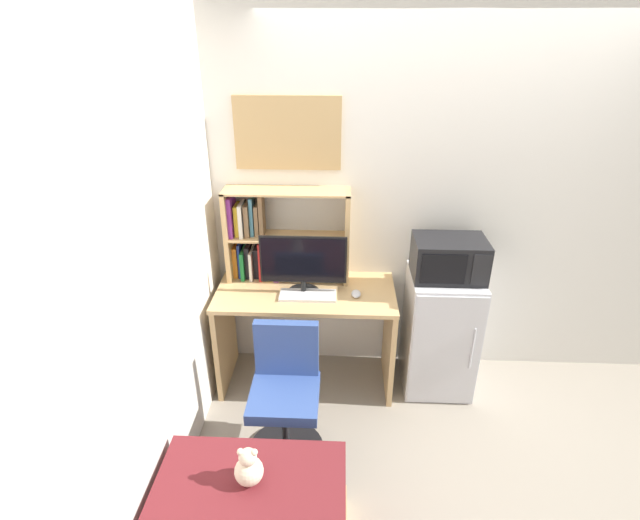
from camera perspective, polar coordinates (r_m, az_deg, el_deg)
wall_back at (r=3.54m, az=20.84°, el=6.11°), size 6.40×0.04×2.60m
wall_left at (r=2.11m, az=-23.69°, el=-7.96°), size 0.04×4.40×2.60m
desk at (r=3.42m, az=-1.66°, el=-7.12°), size 1.23×0.59×0.77m
hutch_bookshelf at (r=3.36m, az=-6.12°, el=2.75°), size 0.85×0.22×0.66m
monitor at (r=3.17m, az=-2.01°, el=-0.40°), size 0.57×0.21×0.42m
keyboard at (r=3.22m, az=-1.46°, el=-4.24°), size 0.38×0.16×0.02m
computer_mouse at (r=3.23m, az=4.31°, el=-4.02°), size 0.06×0.10×0.03m
mini_fridge at (r=3.55m, az=14.00°, el=-8.28°), size 0.48×0.50×0.89m
microwave at (r=3.27m, az=15.07°, el=0.20°), size 0.47×0.33×0.27m
desk_chair at (r=3.02m, az=-4.10°, el=-16.26°), size 0.46×0.46×0.85m
teddy_bear at (r=2.46m, az=-8.47°, el=-23.26°), size 0.14×0.14×0.21m
wall_corkboard at (r=3.22m, az=-3.88°, el=14.78°), size 0.70×0.02×0.47m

